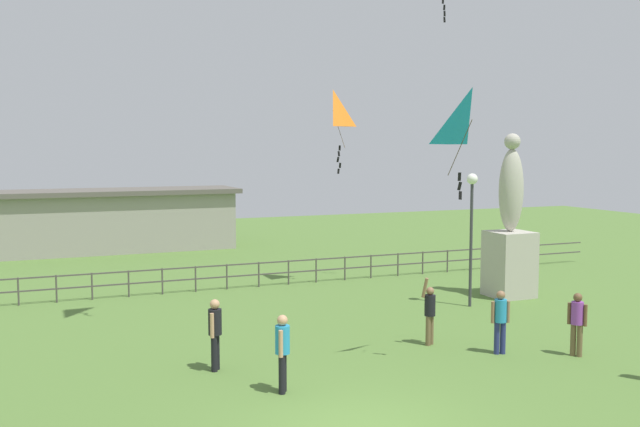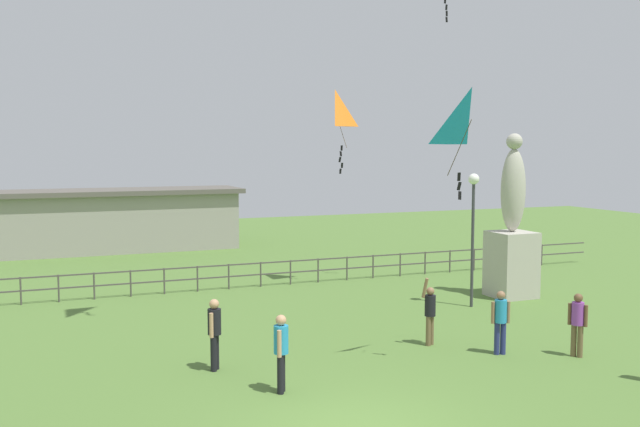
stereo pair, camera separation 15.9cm
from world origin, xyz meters
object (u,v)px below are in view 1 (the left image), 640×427
at_px(statue_monument, 510,240).
at_px(person_5, 430,311).
at_px(kite_3, 472,122).
at_px(person_2, 283,348).
at_px(person_0, 577,320).
at_px(person_1, 215,330).
at_px(person_3, 500,318).
at_px(lamppost, 472,210).
at_px(kite_5, 333,113).

xyz_separation_m(statue_monument, person_5, (-5.90, -4.34, -1.10)).
bearing_deg(kite_3, person_2, 175.61).
height_order(person_0, person_5, person_5).
distance_m(person_1, person_3, 7.20).
bearing_deg(person_3, lamppost, 63.37).
relative_size(statue_monument, kite_3, 2.30).
bearing_deg(kite_5, person_3, -89.34).
bearing_deg(lamppost, kite_3, -124.96).
bearing_deg(person_0, kite_3, -179.23).
bearing_deg(lamppost, kite_5, 115.31).
xyz_separation_m(person_2, kite_5, (5.98, 10.99, 5.61)).
xyz_separation_m(statue_monument, person_3, (-4.68, -5.76, -1.08)).
relative_size(person_0, person_3, 0.99).
relative_size(person_2, kite_3, 0.68).
relative_size(person_2, person_3, 1.04).
xyz_separation_m(lamppost, person_5, (-3.68, -3.50, -2.30)).
bearing_deg(person_5, lamppost, 43.54).
bearing_deg(kite_5, lamppost, -64.69).
bearing_deg(statue_monument, lamppost, -159.25).
bearing_deg(kite_3, statue_monument, 46.71).
height_order(statue_monument, person_1, statue_monument).
bearing_deg(person_2, statue_monument, 30.55).
relative_size(person_0, person_5, 0.88).
relative_size(person_3, kite_5, 0.52).
bearing_deg(person_1, lamppost, 20.02).
distance_m(statue_monument, person_3, 7.50).
relative_size(person_1, person_5, 0.93).
distance_m(person_2, person_3, 6.13).
bearing_deg(statue_monument, person_3, -129.11).
bearing_deg(person_3, kite_5, 90.66).
bearing_deg(kite_3, person_5, 79.93).
bearing_deg(person_1, kite_3, -23.86).
distance_m(person_2, kite_5, 13.71).
xyz_separation_m(lamppost, kite_5, (-2.59, 5.47, 3.37)).
xyz_separation_m(person_1, person_5, (5.84, -0.03, -0.06)).
bearing_deg(person_1, person_2, -65.03).
height_order(person_0, person_3, person_3).
bearing_deg(kite_5, person_2, -118.54).
relative_size(person_0, person_1, 0.95).
relative_size(person_5, kite_5, 0.59).
distance_m(person_1, kite_5, 12.63).
xyz_separation_m(statue_monument, person_2, (-10.78, -6.36, -1.05)).
height_order(person_2, person_3, person_2).
relative_size(person_0, person_2, 0.95).
distance_m(person_2, kite_3, 6.61).
distance_m(person_1, person_2, 2.27).
bearing_deg(lamppost, person_5, -136.46).
distance_m(statue_monument, person_2, 12.56).
bearing_deg(person_3, person_5, 130.53).
bearing_deg(kite_3, person_0, 0.77).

